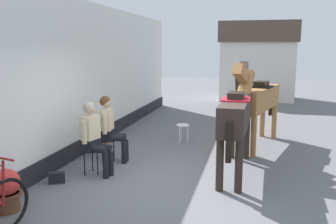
# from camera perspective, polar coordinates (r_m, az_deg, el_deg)

# --- Properties ---
(ground_plane) EXTENTS (40.00, 40.00, 0.00)m
(ground_plane) POSITION_cam_1_polar(r_m,az_deg,el_deg) (9.44, 4.90, -4.53)
(ground_plane) COLOR slate
(pub_facade_wall) EXTENTS (0.34, 14.00, 3.40)m
(pub_facade_wall) POSITION_cam_1_polar(r_m,az_deg,el_deg) (8.52, -13.76, 4.15)
(pub_facade_wall) COLOR white
(pub_facade_wall) RESTS_ON ground_plane
(distant_cottage) EXTENTS (3.40, 2.60, 3.50)m
(distant_cottage) POSITION_cam_1_polar(r_m,az_deg,el_deg) (17.44, 13.72, 7.86)
(distant_cottage) COLOR silver
(distant_cottage) RESTS_ON ground_plane
(seated_visitor_near) EXTENTS (0.61, 0.48, 1.39)m
(seated_visitor_near) POSITION_cam_1_polar(r_m,az_deg,el_deg) (6.94, -11.57, -3.43)
(seated_visitor_near) COLOR black
(seated_visitor_near) RESTS_ON ground_plane
(seated_visitor_far) EXTENTS (0.61, 0.49, 1.39)m
(seated_visitor_far) POSITION_cam_1_polar(r_m,az_deg,el_deg) (7.67, -9.08, -2.07)
(seated_visitor_far) COLOR black
(seated_visitor_far) RESTS_ON ground_plane
(saddled_horse_near) EXTENTS (0.53, 3.00, 2.06)m
(saddled_horse_near) POSITION_cam_1_polar(r_m,az_deg,el_deg) (7.05, 10.65, -0.01)
(saddled_horse_near) COLOR #2D231E
(saddled_horse_near) RESTS_ON ground_plane
(saddled_horse_far) EXTENTS (1.08, 2.92, 2.06)m
(saddled_horse_far) POSITION_cam_1_polar(r_m,az_deg,el_deg) (8.94, 13.88, 1.96)
(saddled_horse_far) COLOR #9E6B38
(saddled_horse_far) RESTS_ON ground_plane
(flower_planter_near) EXTENTS (0.43, 0.43, 0.64)m
(flower_planter_near) POSITION_cam_1_polar(r_m,az_deg,el_deg) (5.91, -23.86, -10.98)
(flower_planter_near) COLOR brown
(flower_planter_near) RESTS_ON ground_plane
(flower_planter_far) EXTENTS (0.43, 0.43, 0.64)m
(flower_planter_far) POSITION_cam_1_polar(r_m,az_deg,el_deg) (8.71, -10.24, -3.64)
(flower_planter_far) COLOR #A85638
(flower_planter_far) RESTS_ON ground_plane
(spare_stool_white) EXTENTS (0.32, 0.32, 0.46)m
(spare_stool_white) POSITION_cam_1_polar(r_m,az_deg,el_deg) (9.20, 2.31, -2.33)
(spare_stool_white) COLOR white
(spare_stool_white) RESTS_ON ground_plane
(satchel_bag) EXTENTS (0.30, 0.24, 0.20)m
(satchel_bag) POSITION_cam_1_polar(r_m,az_deg,el_deg) (6.84, -16.94, -9.76)
(satchel_bag) COLOR black
(satchel_bag) RESTS_ON ground_plane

